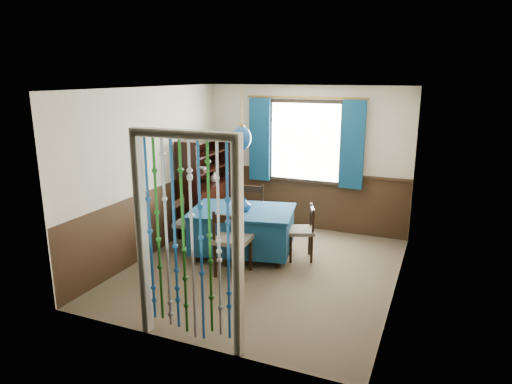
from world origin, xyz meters
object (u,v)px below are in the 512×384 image
at_px(chair_far, 249,212).
at_px(chair_near, 232,241).
at_px(vase_table, 245,205).
at_px(dining_table, 242,229).
at_px(pendant_lamp, 242,138).
at_px(vase_sideboard, 215,176).
at_px(chair_right, 303,231).
at_px(sideboard, 205,198).
at_px(chair_left, 188,223).
at_px(bowl_shelf, 202,168).

bearing_deg(chair_far, chair_near, 101.63).
bearing_deg(vase_table, dining_table, 150.81).
height_order(pendant_lamp, vase_sideboard, pendant_lamp).
height_order(chair_near, chair_far, chair_near).
xyz_separation_m(chair_near, vase_table, (-0.10, 0.66, 0.31)).
bearing_deg(chair_near, vase_sideboard, 120.26).
bearing_deg(vase_table, pendant_lamp, 150.81).
xyz_separation_m(dining_table, chair_far, (-0.18, 0.64, 0.07)).
xyz_separation_m(chair_right, sideboard, (-1.96, 0.60, 0.14)).
bearing_deg(chair_near, vase_table, 95.27).
bearing_deg(dining_table, chair_left, 178.78).
bearing_deg(pendant_lamp, chair_left, -169.09).
height_order(dining_table, chair_left, chair_left).
bearing_deg(chair_near, bowl_shelf, 128.16).
distance_m(dining_table, chair_right, 0.90).
xyz_separation_m(chair_far, bowl_shelf, (-0.85, -0.00, 0.66)).
bearing_deg(chair_left, pendant_lamp, 94.02).
relative_size(chair_right, bowl_shelf, 3.90).
bearing_deg(chair_left, chair_near, 55.82).
distance_m(dining_table, vase_sideboard, 1.58).
height_order(pendant_lamp, bowl_shelf, pendant_lamp).
xyz_separation_m(vase_table, vase_sideboard, (-1.09, 1.12, 0.11)).
relative_size(bowl_shelf, vase_sideboard, 1.02).
relative_size(chair_left, sideboard, 0.52).
relative_size(chair_far, chair_right, 1.13).
bearing_deg(chair_left, chair_far, 133.37).
relative_size(dining_table, chair_right, 2.08).
bearing_deg(chair_near, pendant_lamp, 99.31).
relative_size(dining_table, vase_table, 9.68).
distance_m(sideboard, pendant_lamp, 1.84).
bearing_deg(vase_sideboard, dining_table, -46.36).
bearing_deg(pendant_lamp, chair_right, 15.06).
xyz_separation_m(dining_table, vase_table, (0.06, -0.03, 0.39)).
height_order(dining_table, chair_far, chair_far).
distance_m(dining_table, pendant_lamp, 1.37).
height_order(dining_table, bowl_shelf, bowl_shelf).
bearing_deg(bowl_shelf, chair_near, -48.15).
relative_size(chair_left, vase_sideboard, 4.14).
distance_m(pendant_lamp, bowl_shelf, 1.38).
height_order(chair_near, chair_right, chair_near).
height_order(dining_table, sideboard, sideboard).
relative_size(chair_far, pendant_lamp, 1.05).
distance_m(vase_table, bowl_shelf, 1.32).
height_order(chair_right, bowl_shelf, bowl_shelf).
distance_m(dining_table, chair_near, 0.71).
bearing_deg(vase_table, vase_sideboard, 134.32).
bearing_deg(bowl_shelf, pendant_lamp, -31.93).
distance_m(chair_near, bowl_shelf, 1.90).
bearing_deg(vase_table, chair_near, -81.05).
bearing_deg(vase_table, chair_left, -171.63).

